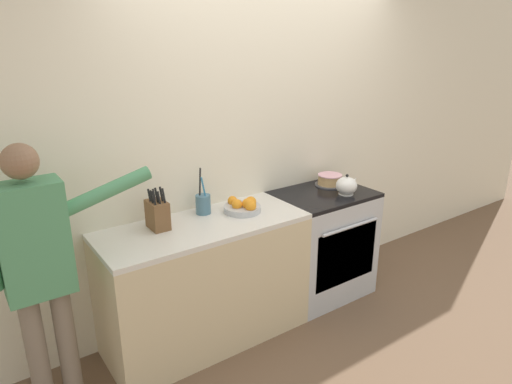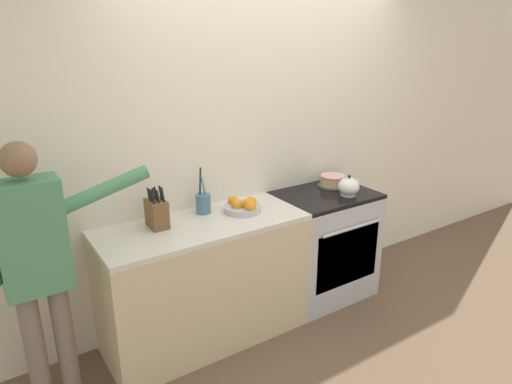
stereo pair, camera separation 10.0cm
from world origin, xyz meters
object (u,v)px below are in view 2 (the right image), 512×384
Objects in this scene: tea_kettle at (349,187)px; utensil_crock at (203,203)px; stove_range at (323,244)px; knife_block at (157,213)px; person_baker at (37,258)px; fruit_bowl at (243,206)px; layer_cake at (333,181)px.

tea_kettle is 0.62× the size of utensil_crock.
utensil_crock is at bearing 170.53° from stove_range.
person_baker is (-0.75, -0.16, -0.04)m from knife_block.
stove_range is 0.90m from fruit_bowl.
layer_cake is 0.75× the size of utensil_crock.
utensil_crock is at bearing 165.40° from tea_kettle.
person_baker reaches higher than knife_block.
tea_kettle is at bearing -14.60° from utensil_crock.
layer_cake is at bearing 15.91° from person_baker.
tea_kettle is at bearing -46.45° from stove_range.
knife_block reaches higher than fruit_bowl.
tea_kettle is 2.24m from person_baker.
layer_cake is 2.30m from person_baker.
person_baker is (-1.36, -0.09, 0.01)m from fruit_bowl.
stove_range is at bearing -145.82° from layer_cake.
knife_block is 0.18× the size of person_baker.
stove_range is 0.53m from layer_cake.
stove_range is 4.37× the size of tea_kettle.
layer_cake is 0.93m from fruit_bowl.
fruit_bowl is at bearing 177.81° from stove_range.
knife_block is 1.05× the size of fruit_bowl.
person_baker reaches higher than fruit_bowl.
person_baker is at bearing -178.39° from stove_range.
person_baker is at bearing -168.50° from utensil_crock.
utensil_crock is 0.28m from fruit_bowl.
fruit_bowl is 0.17× the size of person_baker.
knife_block is at bearing -170.42° from utensil_crock.
utensil_crock reaches higher than knife_block.
fruit_bowl is (-0.87, 0.15, -0.03)m from tea_kettle.
stove_range is at bearing 13.14° from person_baker.
stove_range is at bearing 133.55° from tea_kettle.
stove_range is 3.62× the size of layer_cake.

